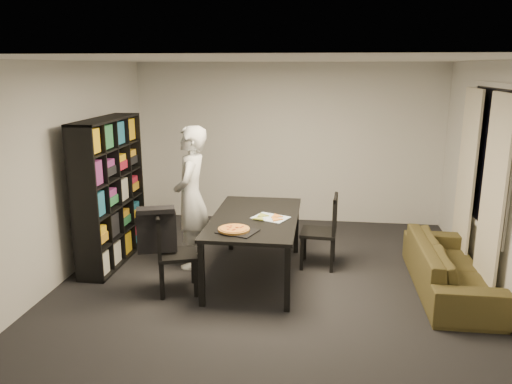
# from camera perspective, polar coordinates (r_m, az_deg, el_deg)

# --- Properties ---
(room) EXTENTS (5.01, 5.51, 2.61)m
(room) POSITION_cam_1_polar(r_m,az_deg,el_deg) (5.55, 1.61, 1.34)
(room) COLOR black
(room) RESTS_ON ground
(window_pane) EXTENTS (0.02, 1.40, 1.60)m
(window_pane) POSITION_cam_1_polar(r_m,az_deg,el_deg) (6.37, 25.11, 3.50)
(window_pane) COLOR black
(window_pane) RESTS_ON room
(window_frame) EXTENTS (0.03, 1.52, 1.72)m
(window_frame) POSITION_cam_1_polar(r_m,az_deg,el_deg) (6.37, 25.06, 3.50)
(window_frame) COLOR white
(window_frame) RESTS_ON room
(curtain_left) EXTENTS (0.03, 0.70, 2.25)m
(curtain_left) POSITION_cam_1_polar(r_m,az_deg,el_deg) (5.93, 25.42, -0.71)
(curtain_left) COLOR beige
(curtain_left) RESTS_ON room
(curtain_right) EXTENTS (0.03, 0.70, 2.25)m
(curtain_right) POSITION_cam_1_polar(r_m,az_deg,el_deg) (6.90, 22.88, 1.49)
(curtain_right) COLOR beige
(curtain_right) RESTS_ON room
(bookshelf) EXTENTS (0.35, 1.50, 1.90)m
(bookshelf) POSITION_cam_1_polar(r_m,az_deg,el_deg) (6.76, -16.35, 0.04)
(bookshelf) COLOR black
(bookshelf) RESTS_ON room
(dining_table) EXTENTS (1.03, 1.85, 0.77)m
(dining_table) POSITION_cam_1_polar(r_m,az_deg,el_deg) (6.05, -0.12, -3.44)
(dining_table) COLOR black
(dining_table) RESTS_ON room
(chair_left) EXTENTS (0.56, 0.56, 0.94)m
(chair_left) POSITION_cam_1_polar(r_m,az_deg,el_deg) (5.76, -9.91, -6.30)
(chair_left) COLOR black
(chair_left) RESTS_ON room
(chair_right) EXTENTS (0.47, 0.47, 0.96)m
(chair_right) POSITION_cam_1_polar(r_m,az_deg,el_deg) (6.45, 7.98, -3.91)
(chair_right) COLOR black
(chair_right) RESTS_ON room
(draped_jacket) EXTENTS (0.45, 0.31, 0.52)m
(draped_jacket) POSITION_cam_1_polar(r_m,az_deg,el_deg) (5.68, -11.30, -4.09)
(draped_jacket) COLOR black
(draped_jacket) RESTS_ON chair_left
(person) EXTENTS (0.47, 0.68, 1.82)m
(person) POSITION_cam_1_polar(r_m,az_deg,el_deg) (6.39, -7.42, -0.63)
(person) COLOR silver
(person) RESTS_ON room
(baking_tray) EXTENTS (0.48, 0.44, 0.01)m
(baking_tray) POSITION_cam_1_polar(r_m,az_deg,el_deg) (5.49, -2.11, -4.52)
(baking_tray) COLOR black
(baking_tray) RESTS_ON dining_table
(pepperoni_pizza) EXTENTS (0.35, 0.35, 0.03)m
(pepperoni_pizza) POSITION_cam_1_polar(r_m,az_deg,el_deg) (5.50, -2.54, -4.27)
(pepperoni_pizza) COLOR #9C692D
(pepperoni_pizza) RESTS_ON dining_table
(kitchen_towel) EXTENTS (0.49, 0.44, 0.01)m
(kitchen_towel) POSITION_cam_1_polar(r_m,az_deg,el_deg) (5.98, 1.68, -2.95)
(kitchen_towel) COLOR white
(kitchen_towel) RESTS_ON dining_table
(pizza_slices) EXTENTS (0.46, 0.43, 0.01)m
(pizza_slices) POSITION_cam_1_polar(r_m,az_deg,el_deg) (5.96, 1.42, -2.90)
(pizza_slices) COLOR gold
(pizza_slices) RESTS_ON dining_table
(sofa) EXTENTS (0.77, 1.96, 0.57)m
(sofa) POSITION_cam_1_polar(r_m,az_deg,el_deg) (6.23, 21.34, -8.01)
(sofa) COLOR #3B3A17
(sofa) RESTS_ON room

